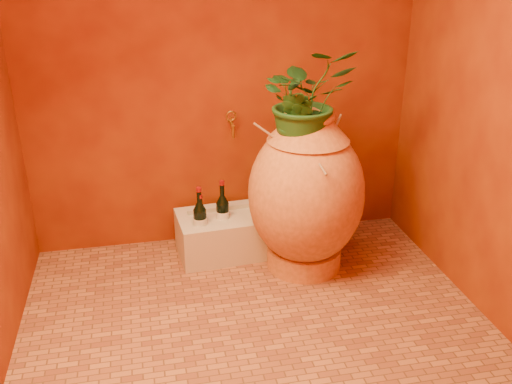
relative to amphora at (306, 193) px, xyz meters
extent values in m
plane|color=#995B32|center=(-0.42, -0.48, -0.50)|extent=(2.50, 2.50, 0.00)
cube|color=#601705|center=(-0.42, 0.52, 0.75)|extent=(2.50, 0.02, 2.50)
cube|color=#601705|center=(0.83, -0.48, 0.75)|extent=(0.02, 2.00, 2.50)
cylinder|color=#D3823B|center=(0.00, 0.00, -0.44)|extent=(0.47, 0.47, 0.13)
ellipsoid|color=#D3823B|center=(0.00, 0.00, -0.01)|extent=(0.71, 0.71, 0.88)
cone|color=#D3823B|center=(0.00, 0.00, 0.40)|extent=(0.49, 0.49, 0.13)
torus|color=#D3823B|center=(0.00, 0.00, 0.48)|extent=(0.30, 0.30, 0.06)
cylinder|color=olive|center=(-0.08, -0.05, 0.28)|extent=(0.49, 0.17, 0.35)
cylinder|color=olive|center=(-0.02, -0.12, 0.32)|extent=(0.04, 0.49, 0.13)
cylinder|color=olive|center=(0.10, -0.08, 0.34)|extent=(0.25, 0.30, 0.26)
cube|color=beige|center=(-0.47, 0.27, -0.38)|extent=(0.61, 0.44, 0.24)
cube|color=beige|center=(-0.47, 0.43, -0.24)|extent=(0.58, 0.12, 0.03)
cube|color=beige|center=(-0.47, 0.11, -0.24)|extent=(0.58, 0.12, 0.03)
cube|color=beige|center=(-0.73, 0.27, -0.24)|extent=(0.09, 0.25, 0.03)
cube|color=beige|center=(-0.22, 0.27, -0.24)|extent=(0.09, 0.25, 0.03)
cylinder|color=black|center=(-0.47, 0.29, -0.25)|extent=(0.08, 0.08, 0.20)
cone|color=black|center=(-0.47, 0.29, -0.13)|extent=(0.08, 0.08, 0.05)
cylinder|color=black|center=(-0.47, 0.29, -0.06)|extent=(0.03, 0.03, 0.08)
cylinder|color=maroon|center=(-0.47, 0.29, -0.01)|extent=(0.03, 0.03, 0.03)
cylinder|color=silver|center=(-0.47, 0.29, -0.25)|extent=(0.09, 0.09, 0.09)
cylinder|color=black|center=(-0.62, 0.22, -0.27)|extent=(0.07, 0.07, 0.17)
cone|color=black|center=(-0.62, 0.22, -0.16)|extent=(0.07, 0.07, 0.05)
cylinder|color=black|center=(-0.62, 0.22, -0.11)|extent=(0.02, 0.02, 0.07)
cylinder|color=maroon|center=(-0.62, 0.22, -0.06)|extent=(0.03, 0.03, 0.02)
cylinder|color=silver|center=(-0.62, 0.22, -0.27)|extent=(0.07, 0.07, 0.07)
cylinder|color=black|center=(-0.63, 0.22, -0.25)|extent=(0.08, 0.08, 0.20)
cone|color=black|center=(-0.63, 0.22, -0.13)|extent=(0.08, 0.08, 0.05)
cylinder|color=black|center=(-0.63, 0.22, -0.06)|extent=(0.03, 0.03, 0.08)
cylinder|color=maroon|center=(-0.63, 0.22, -0.02)|extent=(0.03, 0.03, 0.03)
cylinder|color=silver|center=(-0.63, 0.22, -0.25)|extent=(0.09, 0.09, 0.09)
cylinder|color=olive|center=(-0.38, 0.45, 0.33)|extent=(0.02, 0.13, 0.02)
cylinder|color=olive|center=(-0.38, 0.38, 0.29)|extent=(0.02, 0.02, 0.08)
torus|color=olive|center=(-0.38, 0.45, 0.38)|extent=(0.07, 0.01, 0.07)
cylinder|color=olive|center=(-0.38, 0.45, 0.35)|extent=(0.01, 0.01, 0.05)
imported|color=#18451A|center=(-0.02, 0.00, 0.58)|extent=(0.56, 0.50, 0.59)
imported|color=#18451A|center=(-0.09, -0.05, 0.46)|extent=(0.26, 0.27, 0.39)
camera|label=1|loc=(-0.95, -3.02, 1.38)|focal=40.00mm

